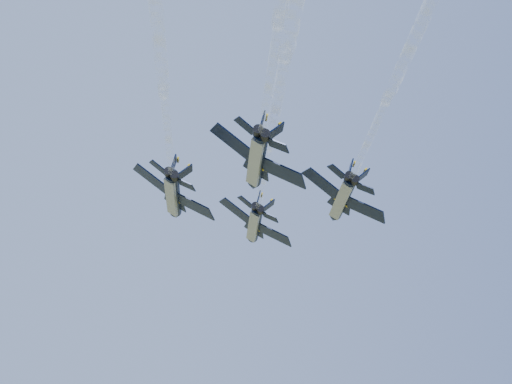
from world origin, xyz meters
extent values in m
cylinder|color=black|center=(6.26, 13.65, 103.26)|extent=(4.29, 12.46, 2.18)
cone|color=black|center=(7.54, 20.88, 103.26)|extent=(2.57, 2.75, 2.18)
ellipsoid|color=black|center=(7.08, 16.70, 103.68)|extent=(1.55, 2.39, 1.13)
cube|color=gray|center=(5.93, 13.71, 102.76)|extent=(3.29, 11.09, 1.11)
cube|color=black|center=(3.49, 13.39, 104.92)|extent=(4.93, 3.56, 3.10)
cube|color=yellow|center=(3.82, 14.93, 104.99)|extent=(4.46, 0.93, 3.04)
cube|color=black|center=(8.66, 12.47, 101.44)|extent=(5.42, 4.76, 3.10)
cube|color=yellow|center=(8.99, 14.01, 101.52)|extent=(4.08, 2.38, 3.04)
cube|color=black|center=(3.64, 8.17, 104.33)|extent=(2.34, 1.88, 1.44)
cube|color=black|center=(6.83, 7.60, 102.18)|extent=(2.55, 2.36, 1.44)
cube|color=black|center=(5.40, 8.51, 104.77)|extent=(1.13, 2.14, 2.36)
cube|color=black|center=(6.70, 8.28, 103.90)|extent=(2.30, 2.35, 1.61)
cylinder|color=black|center=(4.73, 7.32, 103.41)|extent=(1.58, 1.34, 1.41)
cylinder|color=black|center=(5.41, 7.20, 102.95)|extent=(1.58, 1.34, 1.41)
cylinder|color=black|center=(-6.76, 0.95, 103.26)|extent=(4.29, 12.46, 2.18)
cone|color=black|center=(-5.48, 8.18, 103.26)|extent=(2.57, 2.75, 2.18)
ellipsoid|color=black|center=(-5.94, 4.00, 103.68)|extent=(1.55, 2.39, 1.13)
cube|color=gray|center=(-7.09, 1.01, 102.76)|extent=(3.29, 11.09, 1.11)
cube|color=black|center=(-9.53, 0.69, 104.92)|extent=(4.93, 3.56, 3.10)
cube|color=yellow|center=(-9.20, 2.23, 104.99)|extent=(4.46, 0.93, 3.04)
cube|color=black|center=(-4.36, -0.23, 101.44)|extent=(5.42, 4.76, 3.10)
cube|color=yellow|center=(-4.03, 1.31, 101.52)|extent=(4.08, 2.38, 3.04)
cube|color=black|center=(-9.38, -4.53, 104.33)|extent=(2.34, 1.88, 1.44)
cube|color=black|center=(-6.19, -5.10, 102.18)|extent=(2.55, 2.36, 1.44)
cube|color=black|center=(-7.62, -4.19, 104.77)|extent=(1.13, 2.14, 2.36)
cube|color=black|center=(-6.32, -4.42, 103.90)|extent=(2.30, 2.35, 1.61)
cylinder|color=black|center=(-8.29, -5.38, 103.41)|extent=(1.58, 1.34, 1.41)
cylinder|color=black|center=(-7.61, -5.50, 102.95)|extent=(1.58, 1.34, 1.41)
cylinder|color=black|center=(14.32, -1.88, 103.26)|extent=(4.29, 12.46, 2.18)
cone|color=black|center=(15.60, 5.34, 103.26)|extent=(2.57, 2.75, 2.18)
ellipsoid|color=black|center=(15.15, 1.17, 103.68)|extent=(1.55, 2.39, 1.13)
cube|color=gray|center=(13.99, -1.82, 102.76)|extent=(3.29, 11.09, 1.11)
cube|color=black|center=(11.56, -2.14, 104.92)|extent=(4.93, 3.56, 3.10)
cube|color=yellow|center=(11.88, -0.60, 104.99)|extent=(4.46, 0.93, 3.04)
cube|color=black|center=(16.72, -3.06, 101.44)|extent=(5.42, 4.76, 3.10)
cube|color=yellow|center=(17.05, -1.52, 101.52)|extent=(4.08, 2.38, 3.04)
cube|color=black|center=(11.70, -7.37, 104.33)|extent=(2.34, 1.88, 1.44)
cube|color=black|center=(14.89, -7.93, 102.18)|extent=(2.55, 2.36, 1.44)
cube|color=black|center=(13.47, -7.02, 104.77)|extent=(1.13, 2.14, 2.36)
cube|color=black|center=(14.76, -7.25, 103.90)|extent=(2.30, 2.35, 1.61)
cylinder|color=black|center=(12.79, -8.22, 103.41)|extent=(1.58, 1.34, 1.41)
cylinder|color=black|center=(13.47, -8.34, 102.95)|extent=(1.58, 1.34, 1.41)
cylinder|color=black|center=(0.61, -14.44, 103.26)|extent=(4.29, 12.46, 2.18)
cone|color=black|center=(1.89, -7.21, 103.26)|extent=(2.57, 2.75, 2.18)
ellipsoid|color=black|center=(1.43, -11.39, 103.68)|extent=(1.55, 2.39, 1.13)
cube|color=gray|center=(0.28, -14.38, 102.76)|extent=(3.29, 11.09, 1.11)
cube|color=black|center=(-2.16, -14.70, 104.92)|extent=(4.93, 3.56, 3.10)
cube|color=yellow|center=(-1.83, -13.16, 104.99)|extent=(4.46, 0.93, 3.04)
cube|color=black|center=(3.01, -15.61, 101.44)|extent=(5.42, 4.76, 3.10)
cube|color=yellow|center=(3.34, -14.07, 101.52)|extent=(4.08, 2.38, 3.04)
cube|color=black|center=(-2.01, -19.92, 104.33)|extent=(2.34, 1.88, 1.44)
cube|color=black|center=(1.18, -20.49, 102.18)|extent=(2.55, 2.36, 1.44)
cube|color=black|center=(-0.25, -19.58, 104.77)|extent=(1.13, 2.14, 2.36)
cube|color=black|center=(1.05, -19.81, 103.90)|extent=(2.30, 2.35, 1.61)
cylinder|color=black|center=(-0.92, -20.77, 103.41)|extent=(1.58, 1.34, 1.41)
cylinder|color=black|center=(-0.24, -20.89, 102.95)|extent=(1.58, 1.34, 1.41)
cylinder|color=white|center=(3.41, -2.39, 103.26)|extent=(4.68, 20.15, 1.15)
cylinder|color=white|center=(0.06, -21.21, 103.26)|extent=(5.11, 20.23, 1.59)
cylinder|color=white|center=(-3.28, -40.03, 103.26)|extent=(5.62, 20.32, 2.10)
cylinder|color=white|center=(-9.61, -15.09, 103.26)|extent=(4.68, 20.15, 1.15)
cylinder|color=white|center=(-12.96, -33.91, 103.26)|extent=(5.11, 20.23, 1.59)
cylinder|color=white|center=(11.47, -17.92, 103.26)|extent=(4.68, 20.15, 1.15)
cylinder|color=white|center=(8.12, -36.75, 103.26)|extent=(5.11, 20.23, 1.59)
cylinder|color=white|center=(-2.24, -30.48, 103.26)|extent=(4.68, 20.15, 1.15)
camera|label=1|loc=(-16.18, -92.65, 76.06)|focal=55.00mm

